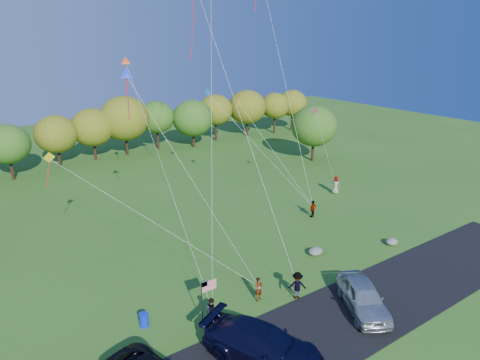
# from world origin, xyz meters

# --- Properties ---
(ground) EXTENTS (140.00, 140.00, 0.00)m
(ground) POSITION_xyz_m (0.00, 0.00, 0.00)
(ground) COLOR #33611B
(ground) RESTS_ON ground
(asphalt_lane) EXTENTS (44.00, 6.00, 0.06)m
(asphalt_lane) POSITION_xyz_m (0.00, -4.00, 0.03)
(asphalt_lane) COLOR black
(asphalt_lane) RESTS_ON ground
(treeline) EXTENTS (75.53, 27.66, 8.05)m
(treeline) POSITION_xyz_m (1.41, 36.22, 4.63)
(treeline) COLOR #341E13
(treeline) RESTS_ON ground
(minivan_navy) EXTENTS (5.19, 6.93, 1.87)m
(minivan_navy) POSITION_xyz_m (-4.35, -4.02, 0.99)
(minivan_navy) COLOR black
(minivan_navy) RESTS_ON asphalt_lane
(minivan_silver) EXTENTS (4.30, 5.53, 1.76)m
(minivan_silver) POSITION_xyz_m (3.30, -4.04, 0.94)
(minivan_silver) COLOR #AFB6BA
(minivan_silver) RESTS_ON asphalt_lane
(flyer_a) EXTENTS (0.68, 0.56, 1.61)m
(flyer_a) POSITION_xyz_m (-1.28, 0.40, 0.81)
(flyer_a) COLOR #4C4C59
(flyer_a) RESTS_ON ground
(flyer_b) EXTENTS (0.89, 0.73, 1.71)m
(flyer_b) POSITION_xyz_m (-4.93, 0.02, 0.85)
(flyer_b) COLOR #4C4C59
(flyer_b) RESTS_ON ground
(flyer_c) EXTENTS (1.36, 1.24, 1.83)m
(flyer_c) POSITION_xyz_m (0.87, -0.80, 0.92)
(flyer_c) COLOR #4C4C59
(flyer_c) RESTS_ON ground
(flyer_d) EXTENTS (1.02, 0.62, 1.63)m
(flyer_d) POSITION_xyz_m (10.79, 8.13, 0.81)
(flyer_d) COLOR #4C4C59
(flyer_d) RESTS_ON ground
(flyer_e) EXTENTS (1.02, 1.11, 1.91)m
(flyer_e) POSITION_xyz_m (17.13, 11.29, 0.96)
(flyer_e) COLOR #4C4C59
(flyer_e) RESTS_ON ground
(trash_barrel) EXTENTS (0.55, 0.55, 0.82)m
(trash_barrel) POSITION_xyz_m (-8.29, 2.12, 0.41)
(trash_barrel) COLOR #0E27D2
(trash_barrel) RESTS_ON ground
(flag_assembly) EXTENTS (1.02, 0.66, 2.75)m
(flag_assembly) POSITION_xyz_m (-5.09, 0.39, 2.08)
(flag_assembly) COLOR black
(flag_assembly) RESTS_ON ground
(boulder_near) EXTENTS (1.18, 0.93, 0.59)m
(boulder_near) POSITION_xyz_m (5.90, 2.68, 0.30)
(boulder_near) COLOR gray
(boulder_near) RESTS_ON ground
(boulder_far) EXTENTS (1.05, 0.88, 0.55)m
(boulder_far) POSITION_xyz_m (12.15, 0.41, 0.27)
(boulder_far) COLOR gray
(boulder_far) RESTS_ON ground
(kites_aloft) EXTENTS (23.65, 9.57, 15.58)m
(kites_aloft) POSITION_xyz_m (1.85, 12.56, 17.28)
(kites_aloft) COLOR #FA1B53
(kites_aloft) RESTS_ON ground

